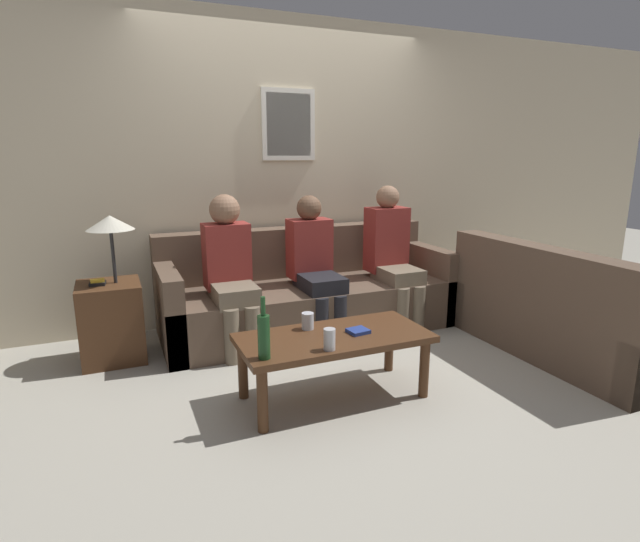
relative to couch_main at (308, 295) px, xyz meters
name	(u,v)px	position (x,y,z in m)	size (l,w,h in m)	color
ground_plane	(333,348)	(0.00, -0.53, -0.29)	(16.00, 16.00, 0.00)	#ADA899
wall_back	(288,171)	(0.00, 0.47, 1.02)	(9.00, 0.08, 2.60)	beige
couch_main	(308,295)	(0.00, 0.00, 0.00)	(2.44, 0.89, 0.83)	brown
couch_side	(566,316)	(1.56, -1.28, 0.00)	(0.89, 1.65, 0.83)	brown
coffee_table	(334,344)	(-0.32, -1.25, 0.06)	(1.14, 0.54, 0.40)	#4C2D19
side_table_with_lamp	(111,313)	(-1.55, -0.10, 0.07)	(0.43, 0.43, 1.05)	#4C2D19
wine_bottle	(264,335)	(-0.81, -1.42, 0.25)	(0.07, 0.07, 0.34)	#19421E
drinking_glass	(308,321)	(-0.43, -1.09, 0.17)	(0.08, 0.08, 0.10)	silver
book_stack	(358,331)	(-0.17, -1.27, 0.13)	(0.13, 0.12, 0.02)	navy
soda_can	(329,339)	(-0.44, -1.45, 0.18)	(0.07, 0.07, 0.12)	#BCBCC1
person_left	(230,267)	(-0.70, -0.19, 0.35)	(0.34, 0.58, 1.17)	#756651
person_middle	(314,262)	(0.00, -0.16, 0.32)	(0.34, 0.61, 1.13)	black
person_right	(392,252)	(0.71, -0.18, 0.35)	(0.34, 0.58, 1.19)	#756651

